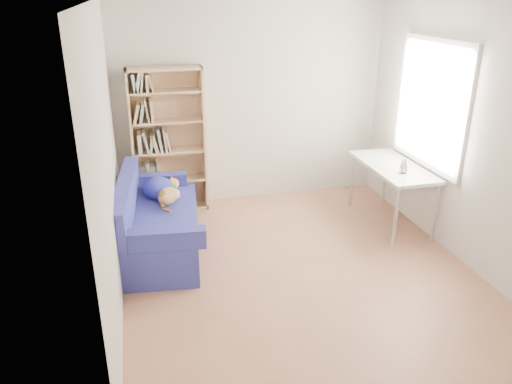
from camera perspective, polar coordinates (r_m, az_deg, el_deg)
The scene contains 6 objects.
ground at distance 5.25m, azimuth 4.64°, elevation -8.67°, with size 4.00×4.00×0.00m, color #935D42.
room_shell at distance 4.69m, azimuth 6.29°, elevation 9.12°, with size 3.54×4.04×2.62m.
sofa at distance 5.56m, azimuth -11.35°, elevation -3.47°, with size 0.97×1.77×0.84m.
bookshelf at distance 6.38m, azimuth -9.92°, elevation 5.09°, with size 0.91×0.28×1.82m.
desk at distance 6.15m, azimuth 15.36°, elevation 2.37°, with size 0.59×1.28×0.75m.
pen_cup at distance 5.88m, azimuth 16.49°, elevation 2.70°, with size 0.09×0.09×0.17m.
Camera 1 is at (-1.49, -4.25, 2.69)m, focal length 35.00 mm.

